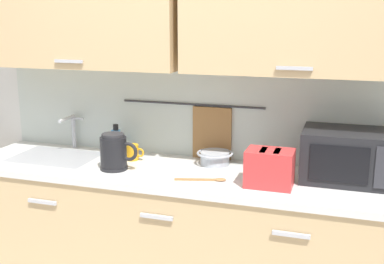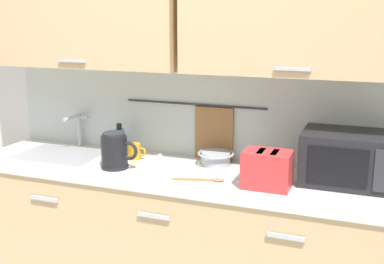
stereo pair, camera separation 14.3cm
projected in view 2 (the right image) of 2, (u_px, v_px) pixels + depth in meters
name	position (u px, v px, depth m)	size (l,w,h in m)	color
counter_unit	(176.00, 241.00, 2.87)	(2.53, 0.64, 0.90)	tan
back_wall_assembly	(191.00, 56.00, 2.83)	(3.70, 0.41, 2.50)	silver
sink_faucet	(77.00, 126.00, 3.22)	(0.09, 0.17, 0.22)	#B2B5BA
microwave	(347.00, 158.00, 2.51)	(0.46, 0.35, 0.27)	black
electric_kettle	(115.00, 151.00, 2.77)	(0.23, 0.16, 0.21)	black
dish_soap_bottle	(120.00, 141.00, 3.06)	(0.06, 0.06, 0.20)	#3F8CD8
mug_near_sink	(135.00, 151.00, 2.96)	(0.12, 0.08, 0.09)	orange
mixing_bowl	(216.00, 158.00, 2.84)	(0.21, 0.21, 0.08)	#A5ADB7
toaster	(267.00, 169.00, 2.45)	(0.26, 0.17, 0.19)	red
mug_by_kettle	(259.00, 161.00, 2.75)	(0.12, 0.08, 0.09)	silver
wooden_spoon	(205.00, 180.00, 2.57)	(0.27, 0.10, 0.01)	#9E7042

